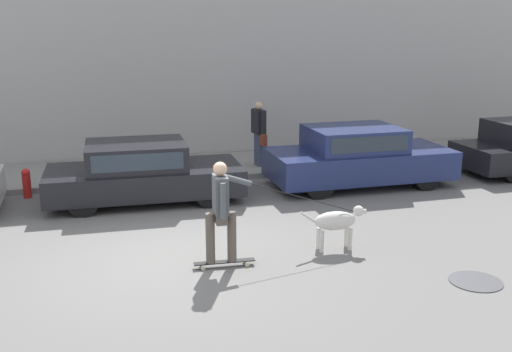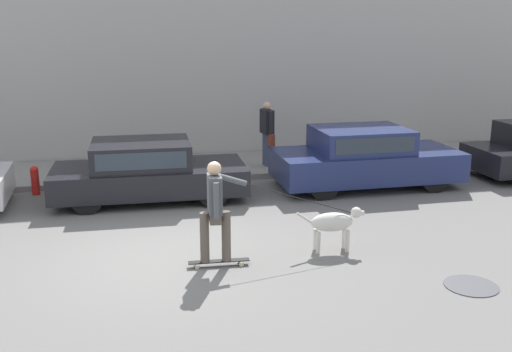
# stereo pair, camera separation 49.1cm
# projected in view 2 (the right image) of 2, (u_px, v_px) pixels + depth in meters

# --- Properties ---
(ground_plane) EXTENTS (36.00, 36.00, 0.00)m
(ground_plane) POSITION_uv_depth(u_px,v_px,m) (170.00, 257.00, 9.41)
(ground_plane) COLOR slate
(back_wall) EXTENTS (32.00, 0.30, 5.85)m
(back_wall) POSITION_uv_depth(u_px,v_px,m) (144.00, 49.00, 15.46)
(back_wall) COLOR #B2ADA8
(back_wall) RESTS_ON ground_plane
(sidewalk_curb) EXTENTS (30.00, 2.56, 0.13)m
(sidewalk_curb) POSITION_uv_depth(u_px,v_px,m) (151.00, 169.00, 14.80)
(sidewalk_curb) COLOR gray
(sidewalk_curb) RESTS_ON ground_plane
(parked_car_1) EXTENTS (3.98, 1.85, 1.24)m
(parked_car_1) POSITION_uv_depth(u_px,v_px,m) (147.00, 172.00, 12.34)
(parked_car_1) COLOR black
(parked_car_1) RESTS_ON ground_plane
(parked_car_2) EXTENTS (4.09, 1.83, 1.34)m
(parked_car_2) POSITION_uv_depth(u_px,v_px,m) (365.00, 158.00, 13.33)
(parked_car_2) COLOR black
(parked_car_2) RESTS_ON ground_plane
(dog) EXTENTS (1.12, 0.34, 0.72)m
(dog) POSITION_uv_depth(u_px,v_px,m) (334.00, 223.00, 9.57)
(dog) COLOR beige
(dog) RESTS_ON ground_plane
(skateboarder) EXTENTS (2.74, 0.56, 1.63)m
(skateboarder) POSITION_uv_depth(u_px,v_px,m) (216.00, 207.00, 8.84)
(skateboarder) COLOR beige
(skateboarder) RESTS_ON ground_plane
(pedestrian_with_bag) EXTENTS (0.28, 0.75, 1.59)m
(pedestrian_with_bag) POSITION_uv_depth(u_px,v_px,m) (267.00, 131.00, 14.70)
(pedestrian_with_bag) COLOR #3D4760
(pedestrian_with_bag) RESTS_ON sidewalk_curb
(manhole_cover) EXTENTS (0.75, 0.75, 0.01)m
(manhole_cover) POSITION_uv_depth(u_px,v_px,m) (471.00, 286.00, 8.37)
(manhole_cover) COLOR #38383D
(manhole_cover) RESTS_ON ground_plane
(fire_hydrant) EXTENTS (0.18, 0.18, 0.63)m
(fire_hydrant) POSITION_uv_depth(u_px,v_px,m) (35.00, 180.00, 12.76)
(fire_hydrant) COLOR red
(fire_hydrant) RESTS_ON ground_plane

